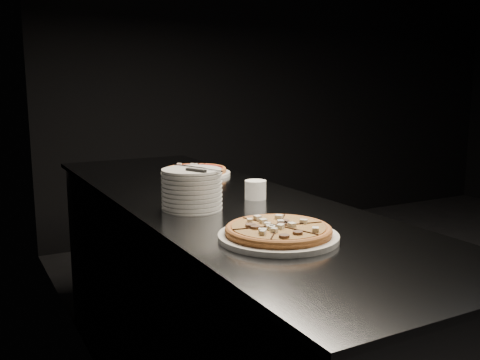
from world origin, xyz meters
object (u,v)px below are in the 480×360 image
pizza_tomato (196,171)px  plate_stack (192,189)px  pizza_mushroom (278,232)px  cutlery (196,169)px  counter (215,306)px  ramekin (255,189)px

pizza_tomato → plate_stack: size_ratio=1.72×
pizza_tomato → pizza_mushroom: bearing=-101.8°
pizza_mushroom → cutlery: (-0.06, 0.46, 0.13)m
plate_stack → counter: bearing=42.1°
plate_stack → cutlery: 0.08m
cutlery → ramekin: (0.27, 0.05, -0.11)m
ramekin → plate_stack: bearing=-173.4°
pizza_tomato → cutlery: bearing=-113.7°
pizza_mushroom → ramekin: 0.55m
counter → pizza_tomato: size_ratio=6.60×
counter → plate_stack: (-0.16, -0.14, 0.53)m
pizza_mushroom → cutlery: 0.48m
counter → cutlery: 0.64m
pizza_mushroom → plate_stack: plate_stack is taller
pizza_mushroom → cutlery: size_ratio=1.60×
counter → plate_stack: bearing=-137.9°
plate_stack → ramekin: plate_stack is taller
ramekin → pizza_mushroom: bearing=-113.2°
cutlery → counter: bearing=22.8°
ramekin → counter: bearing=139.3°
cutlery → ramekin: 0.30m
pizza_tomato → plate_stack: plate_stack is taller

